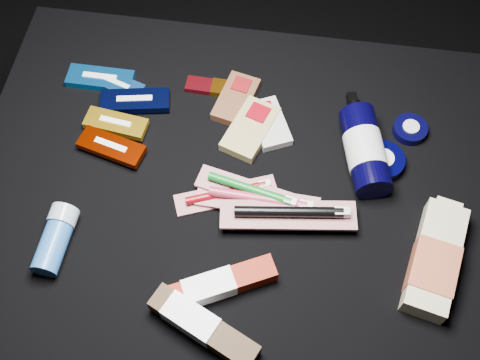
# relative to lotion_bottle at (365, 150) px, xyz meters

# --- Properties ---
(ground) EXTENTS (3.00, 3.00, 0.00)m
(ground) POSITION_rel_lotion_bottle_xyz_m (-0.23, -0.10, -0.43)
(ground) COLOR black
(ground) RESTS_ON ground
(cloth_table) EXTENTS (0.98, 0.78, 0.40)m
(cloth_table) POSITION_rel_lotion_bottle_xyz_m (-0.23, -0.10, -0.23)
(cloth_table) COLOR black
(cloth_table) RESTS_ON ground
(luna_bar_0) EXTENTS (0.13, 0.05, 0.02)m
(luna_bar_0) POSITION_rel_lotion_bottle_xyz_m (-0.53, 0.11, -0.03)
(luna_bar_0) COLOR #0D5EAB
(luna_bar_0) RESTS_ON cloth_table
(luna_bar_1) EXTENTS (0.12, 0.07, 0.01)m
(luna_bar_1) POSITION_rel_lotion_bottle_xyz_m (-0.50, 0.10, -0.03)
(luna_bar_1) COLOR blue
(luna_bar_1) RESTS_ON cloth_table
(luna_bar_2) EXTENTS (0.14, 0.07, 0.02)m
(luna_bar_2) POSITION_rel_lotion_bottle_xyz_m (-0.45, 0.06, -0.02)
(luna_bar_2) COLOR black
(luna_bar_2) RESTS_ON cloth_table
(luna_bar_3) EXTENTS (0.12, 0.06, 0.02)m
(luna_bar_3) POSITION_rel_lotion_bottle_xyz_m (-0.47, 0.01, -0.02)
(luna_bar_3) COLOR gold
(luna_bar_3) RESTS_ON cloth_table
(luna_bar_4) EXTENTS (0.13, 0.08, 0.02)m
(luna_bar_4) POSITION_rel_lotion_bottle_xyz_m (-0.47, -0.05, -0.02)
(luna_bar_4) COLOR #741400
(luna_bar_4) RESTS_ON cloth_table
(clif_bar_0) EXTENTS (0.09, 0.13, 0.02)m
(clif_bar_0) POSITION_rel_lotion_bottle_xyz_m (-0.25, 0.10, -0.03)
(clif_bar_0) COLOR brown
(clif_bar_0) RESTS_ON cloth_table
(clif_bar_1) EXTENTS (0.10, 0.12, 0.02)m
(clif_bar_1) POSITION_rel_lotion_bottle_xyz_m (-0.18, 0.06, -0.03)
(clif_bar_1) COLOR #B5B5AE
(clif_bar_1) RESTS_ON cloth_table
(clif_bar_2) EXTENTS (0.11, 0.14, 0.02)m
(clif_bar_2) POSITION_rel_lotion_bottle_xyz_m (-0.21, 0.04, -0.02)
(clif_bar_2) COLOR tan
(clif_bar_2) RESTS_ON cloth_table
(power_bar) EXTENTS (0.11, 0.04, 0.01)m
(power_bar) POSITION_rel_lotion_bottle_xyz_m (-0.30, 0.12, -0.03)
(power_bar) COLOR maroon
(power_bar) RESTS_ON cloth_table
(lotion_bottle) EXTENTS (0.11, 0.22, 0.07)m
(lotion_bottle) POSITION_rel_lotion_bottle_xyz_m (0.00, 0.00, 0.00)
(lotion_bottle) COLOR black
(lotion_bottle) RESTS_ON cloth_table
(cream_tin_upper) EXTENTS (0.07, 0.07, 0.02)m
(cream_tin_upper) POSITION_rel_lotion_bottle_xyz_m (0.09, 0.08, -0.03)
(cream_tin_upper) COLOR black
(cream_tin_upper) RESTS_ON cloth_table
(cream_tin_lower) EXTENTS (0.08, 0.08, 0.03)m
(cream_tin_lower) POSITION_rel_lotion_bottle_xyz_m (0.04, -0.01, -0.02)
(cream_tin_lower) COLOR black
(cream_tin_lower) RESTS_ON cloth_table
(bodywash_bottle) EXTENTS (0.11, 0.22, 0.04)m
(bodywash_bottle) POSITION_rel_lotion_bottle_xyz_m (0.13, -0.20, -0.01)
(bodywash_bottle) COLOR beige
(bodywash_bottle) RESTS_ON cloth_table
(deodorant_stick) EXTENTS (0.05, 0.12, 0.05)m
(deodorant_stick) POSITION_rel_lotion_bottle_xyz_m (-0.52, -0.25, -0.01)
(deodorant_stick) COLOR #275A9D
(deodorant_stick) RESTS_ON cloth_table
(toothbrush_pack_0) EXTENTS (0.19, 0.11, 0.02)m
(toothbrush_pack_0) POSITION_rel_lotion_bottle_xyz_m (-0.24, -0.11, -0.03)
(toothbrush_pack_0) COLOR #BDB3AF
(toothbrush_pack_0) RESTS_ON cloth_table
(toothbrush_pack_1) EXTENTS (0.22, 0.06, 0.02)m
(toothbrush_pack_1) POSITION_rel_lotion_bottle_xyz_m (-0.18, -0.12, -0.02)
(toothbrush_pack_1) COLOR beige
(toothbrush_pack_1) RESTS_ON cloth_table
(toothbrush_pack_2) EXTENTS (0.20, 0.09, 0.02)m
(toothbrush_pack_2) POSITION_rel_lotion_bottle_xyz_m (-0.20, -0.11, -0.01)
(toothbrush_pack_2) COLOR beige
(toothbrush_pack_2) RESTS_ON cloth_table
(toothbrush_pack_3) EXTENTS (0.24, 0.09, 0.03)m
(toothbrush_pack_3) POSITION_rel_lotion_bottle_xyz_m (-0.12, -0.15, -0.00)
(toothbrush_pack_3) COLOR beige
(toothbrush_pack_3) RESTS_ON cloth_table
(toothpaste_carton_red) EXTENTS (0.18, 0.12, 0.04)m
(toothpaste_carton_red) POSITION_rel_lotion_bottle_xyz_m (-0.23, -0.29, -0.02)
(toothpaste_carton_red) COLOR maroon
(toothpaste_carton_red) RESTS_ON cloth_table
(toothpaste_carton_green) EXTENTS (0.19, 0.12, 0.04)m
(toothpaste_carton_green) POSITION_rel_lotion_bottle_xyz_m (-0.25, -0.36, -0.01)
(toothpaste_carton_green) COLOR #331F0D
(toothpaste_carton_green) RESTS_ON cloth_table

